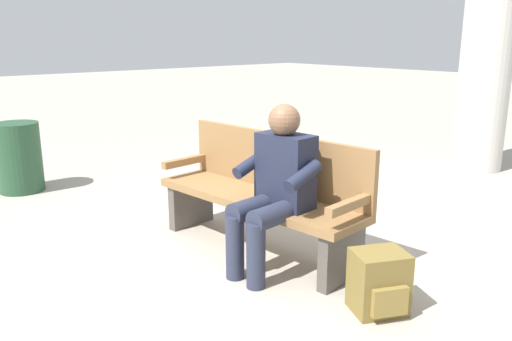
% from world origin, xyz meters
% --- Properties ---
extents(ground_plane, '(40.00, 40.00, 0.00)m').
position_xyz_m(ground_plane, '(0.00, 0.00, 0.00)').
color(ground_plane, '#A89E8E').
extents(bench_near, '(1.83, 0.63, 0.90)m').
position_xyz_m(bench_near, '(0.01, -0.07, 0.46)').
color(bench_near, olive).
rests_on(bench_near, ground).
extents(person_seated, '(0.59, 0.60, 1.18)m').
position_xyz_m(person_seated, '(-0.34, 0.13, 0.63)').
color(person_seated, '#1E2338').
rests_on(person_seated, ground).
extents(backpack, '(0.38, 0.39, 0.38)m').
position_xyz_m(backpack, '(-1.19, 0.06, 0.19)').
color(backpack, brown).
rests_on(backpack, ground).
extents(support_pillar, '(0.60, 0.60, 3.98)m').
position_xyz_m(support_pillar, '(0.13, -3.76, 1.99)').
color(support_pillar, beige).
rests_on(support_pillar, ground).
extents(trash_bin, '(0.46, 0.46, 0.74)m').
position_xyz_m(trash_bin, '(2.86, 0.86, 0.37)').
color(trash_bin, '#23472D').
rests_on(trash_bin, ground).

